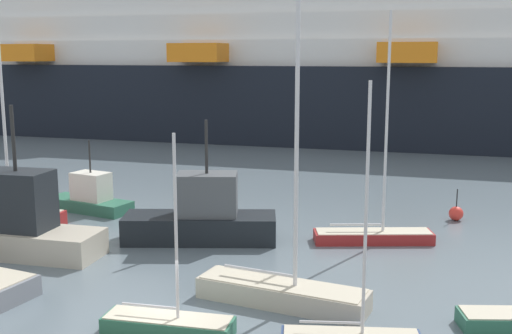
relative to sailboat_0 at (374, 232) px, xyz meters
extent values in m
plane|color=slate|center=(-5.84, -11.72, -0.51)|extent=(600.00, 600.00, 0.00)
cube|color=maroon|center=(-0.01, 0.00, -0.25)|extent=(5.73, 2.84, 0.52)
cube|color=beige|center=(-0.01, 0.00, 0.03)|extent=(5.49, 2.67, 0.04)
cylinder|color=silver|center=(0.42, 0.12, 5.12)|extent=(0.13, 0.13, 10.22)
cylinder|color=silver|center=(-0.79, -0.23, 0.36)|extent=(2.44, 0.81, 0.11)
cube|color=maroon|center=(-18.96, -2.13, -0.13)|extent=(6.60, 2.13, 0.76)
cube|color=beige|center=(-18.96, -2.13, 0.27)|extent=(6.33, 1.97, 0.04)
cylinder|color=silver|center=(-18.45, -2.10, 4.87)|extent=(0.16, 0.16, 9.23)
cube|color=#BCB29E|center=(-2.48, -8.46, -0.13)|extent=(6.36, 2.57, 0.76)
cube|color=beige|center=(-2.48, -8.46, 0.27)|extent=(6.10, 2.41, 0.04)
cylinder|color=silver|center=(-1.99, -8.54, 5.56)|extent=(0.15, 0.15, 10.61)
cylinder|color=silver|center=(-3.37, -8.31, 0.60)|extent=(2.77, 0.58, 0.12)
cube|color=beige|center=(0.29, -11.01, -0.11)|extent=(4.19, 1.68, 0.04)
cylinder|color=silver|center=(0.62, -10.95, 3.72)|extent=(0.10, 0.10, 7.69)
cylinder|color=silver|center=(-0.32, -11.14, 0.22)|extent=(1.90, 0.47, 0.08)
cube|color=#2D6B51|center=(-5.43, -11.78, -0.24)|extent=(4.25, 1.40, 0.54)
cube|color=beige|center=(-5.43, -11.78, 0.05)|extent=(4.08, 1.30, 0.04)
cylinder|color=silver|center=(-5.09, -11.76, 3.00)|extent=(0.10, 0.10, 5.93)
cylinder|color=silver|center=(-6.04, -11.81, 0.38)|extent=(1.89, 0.17, 0.08)
cube|color=black|center=(-8.01, -1.99, 0.13)|extent=(7.56, 4.06, 1.28)
cube|color=#4C5156|center=(-7.67, -1.90, 1.78)|extent=(3.17, 2.41, 2.01)
cylinder|color=#262626|center=(-7.67, -1.90, 4.04)|extent=(0.14, 0.14, 2.52)
cube|color=#BCB29E|center=(-15.40, -6.08, 0.08)|extent=(8.26, 2.64, 1.18)
cube|color=#1E2328|center=(-14.99, -6.07, 1.98)|extent=(3.00, 1.92, 2.61)
cylinder|color=#262626|center=(-14.99, -6.07, 4.72)|extent=(0.16, 0.16, 2.87)
cube|color=#2D6B51|center=(-16.21, 1.81, -0.17)|extent=(5.50, 2.84, 0.67)
cube|color=silver|center=(-15.95, 1.76, 0.95)|extent=(2.27, 1.74, 1.57)
cylinder|color=#262626|center=(-15.95, 1.76, 2.65)|extent=(0.10, 0.10, 1.84)
sphere|color=red|center=(3.92, 5.20, -0.13)|extent=(0.76, 0.76, 0.76)
cylinder|color=black|center=(3.92, 5.20, 0.74)|extent=(0.06, 0.06, 0.97)
cube|color=black|center=(0.38, 38.26, 3.34)|extent=(140.19, 22.00, 7.69)
cube|color=white|center=(0.38, 38.26, 8.44)|extent=(128.97, 19.46, 2.52)
cube|color=white|center=(0.38, 38.26, 10.96)|extent=(121.23, 18.29, 2.52)
cube|color=white|center=(0.38, 38.26, 13.48)|extent=(113.49, 17.12, 2.52)
cube|color=orange|center=(-38.95, 28.76, 8.44)|extent=(5.10, 4.00, 1.76)
cube|color=orange|center=(-19.37, 28.42, 8.44)|extent=(5.10, 4.00, 1.76)
cube|color=orange|center=(0.21, 28.08, 8.44)|extent=(5.10, 4.00, 1.76)
camera|label=1|loc=(2.27, -29.06, 8.29)|focal=43.91mm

